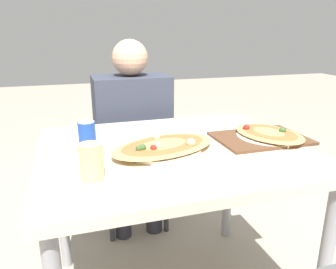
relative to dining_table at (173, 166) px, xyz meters
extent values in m
cube|color=beige|center=(0.00, 0.00, 0.06)|extent=(1.06, 0.88, 0.04)
cylinder|color=#99999E|center=(0.47, -0.39, -0.32)|extent=(0.05, 0.05, 0.72)
cylinder|color=#99999E|center=(-0.47, 0.39, -0.32)|extent=(0.05, 0.05, 0.72)
cylinder|color=#99999E|center=(0.47, 0.39, -0.32)|extent=(0.05, 0.05, 0.72)
cube|color=#4C4C4C|center=(-0.04, 0.70, -0.25)|extent=(0.40, 0.40, 0.04)
cube|color=#4C4C4C|center=(-0.04, 0.89, -0.02)|extent=(0.38, 0.03, 0.43)
cylinder|color=#38383D|center=(0.13, 0.53, -0.48)|extent=(0.03, 0.03, 0.40)
cylinder|color=#38383D|center=(-0.21, 0.53, -0.48)|extent=(0.03, 0.03, 0.40)
cylinder|color=#38383D|center=(0.13, 0.87, -0.48)|extent=(0.03, 0.03, 0.40)
cylinder|color=#38383D|center=(-0.21, 0.87, -0.48)|extent=(0.03, 0.03, 0.40)
cylinder|color=#2D2D38|center=(0.06, 0.56, -0.46)|extent=(0.10, 0.10, 0.44)
cylinder|color=#2D2D38|center=(-0.14, 0.56, -0.46)|extent=(0.10, 0.10, 0.44)
cube|color=#333847|center=(-0.04, 0.67, 0.03)|extent=(0.44, 0.27, 0.52)
sphere|color=tan|center=(-0.04, 0.67, 0.39)|extent=(0.20, 0.20, 0.20)
cylinder|color=white|center=(-0.05, -0.04, 0.09)|extent=(0.29, 0.29, 0.01)
ellipsoid|color=tan|center=(-0.05, -0.04, 0.11)|extent=(0.49, 0.37, 0.02)
ellipsoid|color=#D16033|center=(-0.05, -0.04, 0.11)|extent=(0.40, 0.31, 0.01)
sphere|color=maroon|center=(-0.10, -0.08, 0.12)|extent=(0.03, 0.03, 0.03)
sphere|color=#335928|center=(-0.14, -0.07, 0.12)|extent=(0.03, 0.03, 0.03)
sphere|color=beige|center=(-0.06, 0.03, 0.12)|extent=(0.03, 0.03, 0.03)
sphere|color=beige|center=(-0.08, -0.07, 0.12)|extent=(0.03, 0.03, 0.03)
sphere|color=beige|center=(0.05, -0.08, 0.12)|extent=(0.03, 0.03, 0.03)
sphere|color=#335928|center=(-0.16, -0.08, 0.12)|extent=(0.03, 0.03, 0.03)
cylinder|color=#1E47B2|center=(-0.33, 0.04, 0.14)|extent=(0.07, 0.07, 0.12)
cylinder|color=silver|center=(-0.33, 0.04, 0.20)|extent=(0.06, 0.06, 0.00)
cylinder|color=#E0DB7F|center=(-0.34, -0.21, 0.14)|extent=(0.07, 0.07, 0.12)
cube|color=brown|center=(0.39, -0.02, 0.09)|extent=(0.39, 0.28, 0.01)
cylinder|color=white|center=(0.43, -0.02, 0.09)|extent=(0.28, 0.28, 0.01)
ellipsoid|color=tan|center=(0.43, -0.02, 0.11)|extent=(0.30, 0.37, 0.02)
ellipsoid|color=#D16033|center=(0.43, -0.02, 0.11)|extent=(0.25, 0.31, 0.01)
sphere|color=#335928|center=(0.49, -0.04, 0.12)|extent=(0.03, 0.03, 0.03)
sphere|color=maroon|center=(0.36, 0.05, 0.12)|extent=(0.03, 0.03, 0.03)
camera|label=1|loc=(-0.39, -1.19, 0.53)|focal=35.00mm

